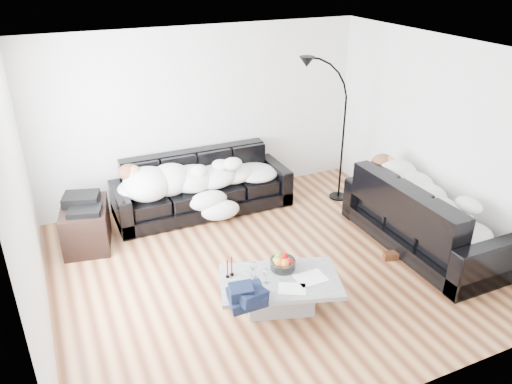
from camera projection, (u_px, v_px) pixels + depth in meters
name	position (u px, v px, depth m)	size (l,w,h in m)	color
ground	(266.00, 267.00, 6.16)	(5.00, 5.00, 0.00)	brown
wall_back	(202.00, 116.00, 7.43)	(5.00, 0.02, 2.60)	silver
wall_left	(26.00, 215.00, 4.67)	(0.02, 4.50, 2.60)	silver
wall_right	(440.00, 139.00, 6.51)	(0.02, 4.50, 2.60)	silver
ceiling	(268.00, 52.00, 5.02)	(5.00, 5.00, 0.00)	white
sofa_back	(202.00, 185.00, 7.33)	(2.57, 0.89, 0.84)	black
sofa_right	(424.00, 215.00, 6.41)	(2.26, 0.97, 0.92)	black
sleeper_back	(203.00, 172.00, 7.19)	(2.18, 0.75, 0.44)	white
sleeper_right	(427.00, 201.00, 6.32)	(1.94, 0.82, 0.47)	white
teal_cushion	(389.00, 177.00, 6.85)	(0.36, 0.30, 0.20)	#0C563A
coffee_table	(280.00, 293.00, 5.39)	(1.27, 0.74, 0.37)	#939699
fruit_bowl	(283.00, 262.00, 5.45)	(0.28, 0.28, 0.17)	white
wine_glass_a	(253.00, 270.00, 5.31)	(0.08, 0.08, 0.19)	white
wine_glass_b	(253.00, 277.00, 5.21)	(0.07, 0.07, 0.17)	white
wine_glass_c	(266.00, 276.00, 5.21)	(0.08, 0.08, 0.18)	white
candle_left	(227.00, 269.00, 5.30)	(0.04, 0.04, 0.22)	maroon
candle_right	(232.00, 266.00, 5.33)	(0.04, 0.04, 0.23)	maroon
newspaper_a	(311.00, 278.00, 5.32)	(0.32, 0.25, 0.01)	silver
newspaper_b	(292.00, 289.00, 5.15)	(0.28, 0.20, 0.01)	silver
navy_jacket	(246.00, 291.00, 4.84)	(0.38, 0.32, 0.19)	black
shoes	(396.00, 251.00, 6.39)	(0.47, 0.34, 0.11)	#472311
av_cabinet	(86.00, 226.00, 6.52)	(0.56, 0.82, 0.56)	black
stereo	(82.00, 202.00, 6.36)	(0.44, 0.34, 0.13)	black
floor_lamp	(343.00, 138.00, 7.46)	(0.72, 0.29, 1.98)	black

